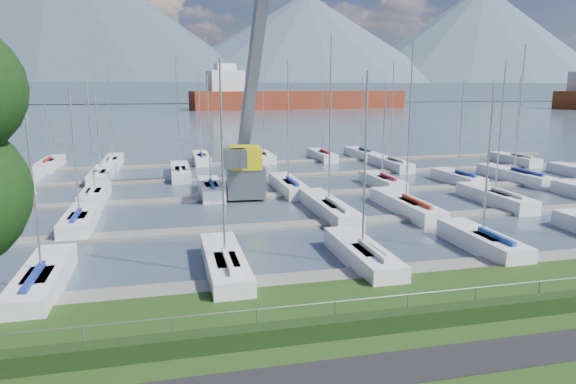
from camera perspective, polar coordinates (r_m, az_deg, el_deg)
name	(u,v)px	position (r m, az deg, el deg)	size (l,w,h in m)	color
path	(392,368)	(18.30, 11.50, -18.65)	(160.00, 2.00, 0.04)	black
water	(179,106)	(277.51, -12.04, 9.34)	(800.00, 540.00, 0.20)	#3F4E5D
hedge	(363,324)	(20.24, 8.38, -14.34)	(80.00, 0.70, 0.70)	black
fence	(360,299)	(20.23, 8.02, -11.70)	(0.04, 0.04, 80.00)	#95979D
foothill	(175,92)	(347.35, -12.40, 10.78)	(900.00, 80.00, 12.00)	#475A68
mountains	(181,38)	(423.79, -11.83, 16.41)	(1190.00, 360.00, 115.00)	#455165
docks	(251,197)	(44.81, -4.13, -0.54)	(90.00, 41.60, 0.25)	slate
crane	(248,132)	(45.05, -4.51, 6.65)	(5.18, 13.29, 22.35)	slate
cargo_ship_mid	(291,100)	(232.54, 0.30, 10.18)	(98.11, 27.34, 21.50)	maroon
sailboat_fleet	(224,130)	(45.80, -7.17, 6.84)	(75.52, 49.78, 13.84)	navy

